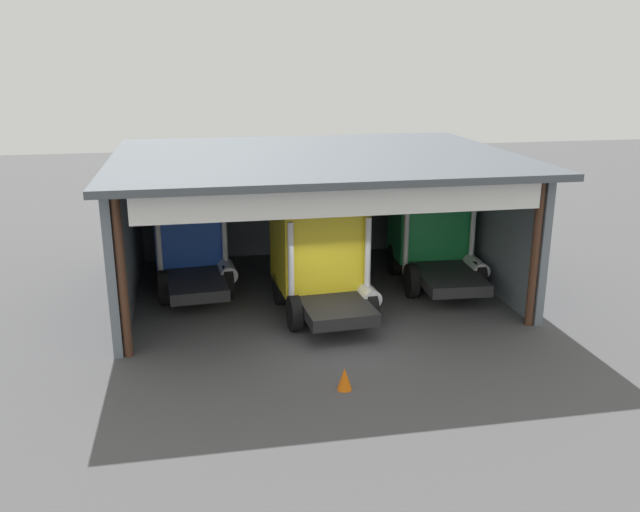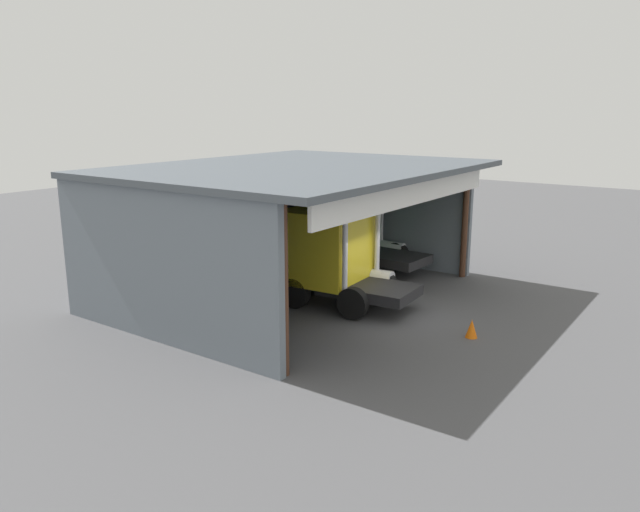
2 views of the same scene
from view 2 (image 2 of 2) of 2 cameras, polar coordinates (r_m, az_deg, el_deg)
ground_plane at (r=20.42m, az=7.21°, el=-5.49°), size 80.00×80.00×0.00m
workshop_shed at (r=22.40m, az=-4.15°, el=4.95°), size 12.64×10.03×4.71m
truck_blue_center_bay at (r=20.19m, az=-12.65°, el=-0.41°), size 2.78×5.28×3.58m
truck_yellow_center_right_bay at (r=21.13m, az=1.09°, el=0.25°), size 2.95×4.80×3.29m
truck_green_center_left_bay at (r=25.82m, az=2.79°, el=2.81°), size 2.80×5.10×3.53m
oil_drum at (r=26.50m, az=-6.47°, el=0.03°), size 0.58×0.58×0.94m
tool_cart at (r=26.20m, az=-6.25°, el=-0.06°), size 0.90×0.60×1.00m
traffic_cone at (r=18.84m, az=13.91°, el=-6.55°), size 0.36×0.36×0.56m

